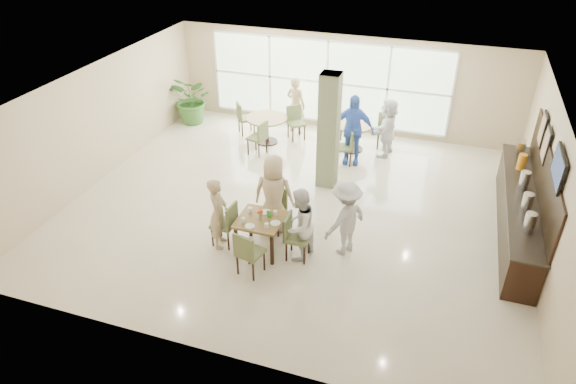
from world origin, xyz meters
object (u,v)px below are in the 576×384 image
(round_table_left, at_px, (267,123))
(potted_plant, at_px, (193,100))
(adult_a, at_px, (352,130))
(adult_b, at_px, (388,127))
(buffet_counter, at_px, (519,210))
(round_table_right, at_px, (353,131))
(teen_far, at_px, (274,194))
(main_table, at_px, (260,223))
(teen_left, at_px, (218,213))
(adult_standing, at_px, (296,105))
(teen_standing, at_px, (346,218))
(teen_right, at_px, (299,225))

(round_table_left, bearing_deg, potted_plant, 167.43)
(adult_a, height_order, adult_b, adult_a)
(buffet_counter, bearing_deg, round_table_right, 146.37)
(round_table_left, distance_m, teen_far, 4.29)
(adult_a, bearing_deg, potted_plant, 161.09)
(main_table, bearing_deg, teen_left, -173.33)
(main_table, distance_m, adult_standing, 5.75)
(teen_left, xyz_separation_m, teen_far, (0.86, 0.87, 0.10))
(round_table_left, relative_size, potted_plant, 0.77)
(round_table_left, height_order, potted_plant, potted_plant)
(main_table, xyz_separation_m, teen_left, (-0.85, -0.10, 0.12))
(round_table_left, distance_m, potted_plant, 2.67)
(buffet_counter, height_order, teen_standing, buffet_counter)
(potted_plant, distance_m, teen_far, 6.21)
(adult_b, bearing_deg, buffet_counter, 58.81)
(adult_standing, bearing_deg, buffet_counter, 166.82)
(adult_a, bearing_deg, buffet_counter, -33.81)
(teen_far, bearing_deg, potted_plant, -52.96)
(round_table_right, relative_size, potted_plant, 0.67)
(round_table_left, xyz_separation_m, adult_a, (2.52, -0.46, 0.35))
(teen_left, distance_m, teen_right, 1.65)
(buffet_counter, xyz_separation_m, adult_a, (-3.99, 1.98, 0.38))
(round_table_left, bearing_deg, buffet_counter, -20.56)
(adult_a, bearing_deg, round_table_left, 162.21)
(adult_standing, bearing_deg, adult_a, 161.04)
(teen_standing, height_order, adult_a, adult_a)
(main_table, xyz_separation_m, teen_standing, (1.59, 0.49, 0.14))
(potted_plant, height_order, adult_a, adult_a)
(round_table_right, xyz_separation_m, adult_b, (0.92, 0.00, 0.25))
(main_table, xyz_separation_m, buffet_counter, (4.88, 2.28, -0.10))
(teen_left, distance_m, teen_standing, 2.52)
(adult_b, bearing_deg, teen_right, -0.77)
(round_table_left, bearing_deg, teen_left, -80.84)
(teen_right, bearing_deg, buffet_counter, 130.85)
(adult_a, bearing_deg, main_table, -109.14)
(potted_plant, bearing_deg, main_table, -51.43)
(potted_plant, distance_m, adult_a, 5.22)
(main_table, xyz_separation_m, adult_standing, (-1.07, 5.65, 0.19))
(teen_right, height_order, adult_standing, adult_standing)
(round_table_left, xyz_separation_m, teen_far, (1.64, -3.96, 0.28))
(buffet_counter, bearing_deg, teen_standing, -151.34)
(teen_left, height_order, adult_b, adult_b)
(adult_b, bearing_deg, adult_a, -37.50)
(main_table, xyz_separation_m, adult_b, (1.69, 5.02, 0.15))
(teen_far, bearing_deg, adult_standing, -83.53)
(main_table, xyz_separation_m, teen_right, (0.79, 0.03, 0.11))
(round_table_left, distance_m, teen_standing, 5.33)
(adult_standing, bearing_deg, round_table_left, 75.13)
(teen_far, bearing_deg, main_table, 83.62)
(round_table_left, bearing_deg, round_table_right, 6.92)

